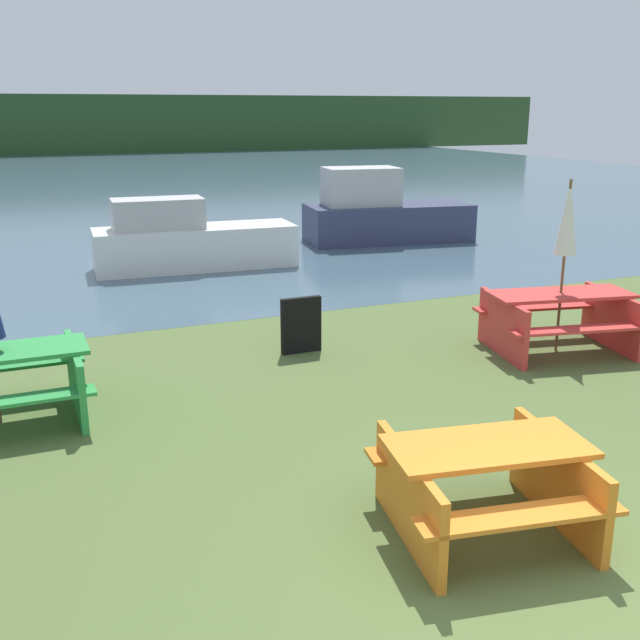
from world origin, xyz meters
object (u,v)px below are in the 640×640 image
picnic_table_red (559,316)px  boat_second (382,214)px  umbrella_white (568,219)px  signboard (301,325)px  picnic_table_orange (485,479)px  boat (189,241)px

picnic_table_red → boat_second: size_ratio=0.51×
umbrella_white → signboard: (-3.17, 1.27, -1.39)m
picnic_table_orange → umbrella_white: (3.50, 3.32, 1.33)m
boat_second → picnic_table_orange: bearing=-105.9°
umbrella_white → signboard: 3.69m
umbrella_white → boat: 7.96m
picnic_table_red → boat: size_ratio=0.52×
boat → boat_second: boat_second is taller
picnic_table_orange → picnic_table_red: 4.83m
picnic_table_orange → umbrella_white: umbrella_white is taller
picnic_table_orange → picnic_table_red: size_ratio=0.82×
picnic_table_red → boat_second: (1.80, 8.49, 0.17)m
boat_second → boat: bearing=-157.1°
boat → boat_second: (5.04, 1.32, 0.11)m
signboard → picnic_table_red: bearing=-21.8°
umbrella_white → boat_second: (1.80, 8.49, -1.11)m
boat → picnic_table_red: bearing=-61.8°
picnic_table_orange → boat: 10.50m
signboard → picnic_table_orange: bearing=-94.1°
umbrella_white → boat_second: bearing=78.0°
picnic_table_red → signboard: (-3.17, 1.27, -0.11)m
picnic_table_orange → signboard: 4.61m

